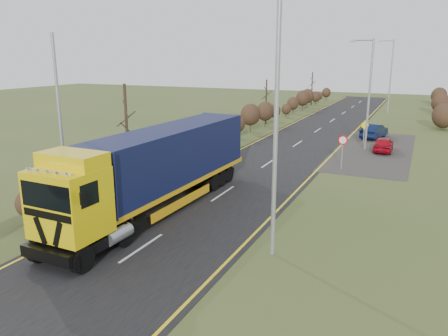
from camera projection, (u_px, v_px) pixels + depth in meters
ground at (189, 217)px, 21.43m from camera, size 160.00×160.00×0.00m
road at (259, 170)px, 30.23m from camera, size 8.00×120.00×0.02m
layby at (373, 150)px, 36.43m from camera, size 6.00×18.00×0.02m
lane_markings at (258, 170)px, 29.96m from camera, size 7.52×116.00×0.01m
hedgerow at (168, 145)px, 30.39m from camera, size 2.24×102.04×6.05m
lorry at (159, 165)px, 21.74m from camera, size 2.93×15.10×4.19m
car_red_hatchback at (383, 144)px, 35.78m from camera, size 1.50×3.61×1.22m
car_blue_sedan at (374, 131)px, 41.59m from camera, size 2.30×4.36×1.37m
streetlight_near at (273, 115)px, 16.08m from camera, size 2.13×0.20×10.04m
streetlight_mid at (368, 90)px, 35.49m from camera, size 1.92×0.18×9.02m
streetlight_far at (390, 73)px, 58.48m from camera, size 2.07×0.20×9.76m
left_pole at (60, 125)px, 21.53m from camera, size 0.16×0.16×8.73m
speed_sign at (343, 146)px, 29.98m from camera, size 0.66×0.10×2.38m
warning_board at (364, 130)px, 38.93m from camera, size 0.79×0.11×2.06m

